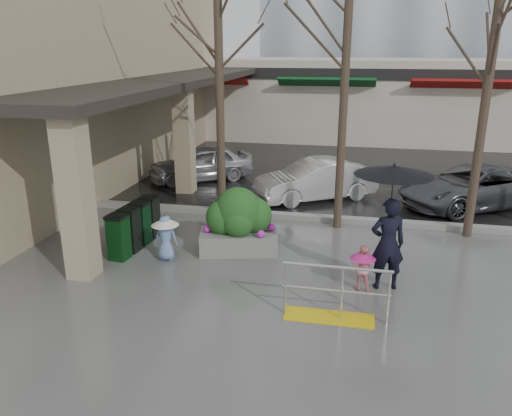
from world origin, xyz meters
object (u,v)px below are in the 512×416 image
(car_a, at_px, (201,163))
(car_c, at_px, (473,186))
(child_blue, at_px, (166,233))
(planter, at_px, (239,221))
(car_b, at_px, (315,180))
(news_boxes, at_px, (135,226))
(child_pink, at_px, (363,264))
(woman, at_px, (390,215))
(handrail, at_px, (333,299))
(tree_midwest, at_px, (348,20))
(tree_west, at_px, (218,27))
(tree_mideast, at_px, (495,36))

(car_a, distance_m, car_c, 9.06)
(child_blue, bearing_deg, planter, -152.97)
(car_b, bearing_deg, planter, -48.82)
(news_boxes, distance_m, car_c, 9.96)
(child_pink, distance_m, car_c, 6.98)
(woman, bearing_deg, child_blue, -18.93)
(child_pink, height_order, news_boxes, news_boxes)
(car_b, distance_m, car_c, 4.72)
(planter, distance_m, car_a, 6.74)
(handrail, relative_size, car_c, 0.42)
(tree_midwest, height_order, car_b, tree_midwest)
(news_boxes, bearing_deg, planter, 10.92)
(tree_midwest, bearing_deg, woman, -71.87)
(car_a, xyz_separation_m, car_b, (4.25, -1.53, 0.00))
(tree_west, bearing_deg, car_b, 45.51)
(tree_west, relative_size, tree_midwest, 0.97)
(tree_west, height_order, news_boxes, tree_west)
(planter, height_order, car_a, planter)
(planter, distance_m, car_c, 7.75)
(tree_midwest, height_order, child_pink, tree_midwest)
(planter, distance_m, news_boxes, 2.52)
(child_pink, bearing_deg, planter, -13.90)
(tree_west, height_order, car_c, tree_west)
(child_blue, bearing_deg, car_a, -79.88)
(tree_midwest, distance_m, car_a, 7.91)
(tree_mideast, height_order, car_b, tree_mideast)
(tree_midwest, distance_m, woman, 5.12)
(child_pink, height_order, car_c, car_c)
(tree_mideast, distance_m, news_boxes, 9.41)
(child_pink, relative_size, car_c, 0.21)
(tree_mideast, relative_size, news_boxes, 3.38)
(tree_mideast, bearing_deg, tree_west, -180.00)
(child_pink, bearing_deg, tree_midwest, -67.43)
(handrail, xyz_separation_m, car_c, (3.73, 7.44, 0.25))
(tree_west, relative_size, car_b, 1.78)
(woman, height_order, news_boxes, woman)
(handrail, bearing_deg, car_b, 97.79)
(tree_midwest, xyz_separation_m, planter, (-2.20, -2.15, -4.48))
(child_pink, bearing_deg, tree_west, -30.47)
(handrail, bearing_deg, planter, 131.67)
(planter, xyz_separation_m, news_boxes, (-2.50, -0.26, -0.22))
(car_a, bearing_deg, tree_midwest, 17.53)
(tree_mideast, bearing_deg, tree_midwest, 180.00)
(child_pink, bearing_deg, car_a, -40.47)
(child_blue, bearing_deg, woman, 173.73)
(woman, height_order, car_a, woman)
(car_a, bearing_deg, news_boxes, -31.20)
(woman, xyz_separation_m, child_pink, (-0.45, -0.16, -1.01))
(handrail, height_order, child_pink, handrail)
(child_blue, relative_size, planter, 0.54)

